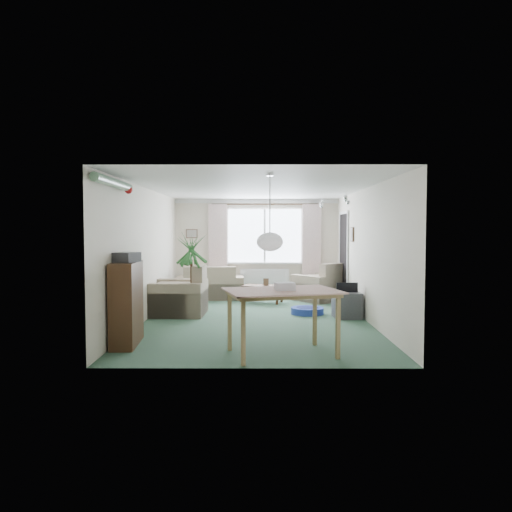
{
  "coord_description": "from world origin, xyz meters",
  "views": [
    {
      "loc": [
        0.04,
        -9.08,
        1.64
      ],
      "look_at": [
        0.0,
        0.3,
        1.15
      ],
      "focal_mm": 35.0,
      "sensor_mm": 36.0,
      "label": 1
    }
  ],
  "objects_px": {
    "tv_cube": "(347,305)",
    "dining_table": "(282,323)",
    "bookshelf": "(127,303)",
    "armchair_left": "(179,290)",
    "armchair_corner": "(320,282)",
    "sofa": "(210,282)",
    "houseplant": "(191,275)",
    "pet_bed": "(307,311)",
    "coffee_table": "(263,294)"
  },
  "relations": [
    {
      "from": "coffee_table",
      "to": "houseplant",
      "type": "relative_size",
      "value": 0.55
    },
    {
      "from": "sofa",
      "to": "coffee_table",
      "type": "relative_size",
      "value": 1.8
    },
    {
      "from": "tv_cube",
      "to": "pet_bed",
      "type": "height_order",
      "value": "tv_cube"
    },
    {
      "from": "coffee_table",
      "to": "bookshelf",
      "type": "relative_size",
      "value": 0.74
    },
    {
      "from": "coffee_table",
      "to": "pet_bed",
      "type": "relative_size",
      "value": 1.37
    },
    {
      "from": "tv_cube",
      "to": "bookshelf",
      "type": "bearing_deg",
      "value": -152.06
    },
    {
      "from": "tv_cube",
      "to": "houseplant",
      "type": "bearing_deg",
      "value": 173.52
    },
    {
      "from": "armchair_left",
      "to": "houseplant",
      "type": "xyz_separation_m",
      "value": [
        0.28,
        -0.21,
        0.31
      ]
    },
    {
      "from": "armchair_left",
      "to": "armchair_corner",
      "type": "bearing_deg",
      "value": 124.5
    },
    {
      "from": "sofa",
      "to": "dining_table",
      "type": "xyz_separation_m",
      "value": [
        1.45,
        -5.34,
        0.03
      ]
    },
    {
      "from": "armchair_left",
      "to": "pet_bed",
      "type": "relative_size",
      "value": 1.67
    },
    {
      "from": "sofa",
      "to": "bookshelf",
      "type": "xyz_separation_m",
      "value": [
        -0.74,
        -4.77,
        0.2
      ]
    },
    {
      "from": "dining_table",
      "to": "tv_cube",
      "type": "relative_size",
      "value": 2.54
    },
    {
      "from": "sofa",
      "to": "tv_cube",
      "type": "height_order",
      "value": "sofa"
    },
    {
      "from": "bookshelf",
      "to": "pet_bed",
      "type": "height_order",
      "value": "bookshelf"
    },
    {
      "from": "houseplant",
      "to": "pet_bed",
      "type": "bearing_deg",
      "value": 7.17
    },
    {
      "from": "bookshelf",
      "to": "dining_table",
      "type": "distance_m",
      "value": 2.27
    },
    {
      "from": "armchair_left",
      "to": "pet_bed",
      "type": "distance_m",
      "value": 2.54
    },
    {
      "from": "sofa",
      "to": "houseplant",
      "type": "height_order",
      "value": "houseplant"
    },
    {
      "from": "armchair_left",
      "to": "coffee_table",
      "type": "relative_size",
      "value": 1.22
    },
    {
      "from": "pet_bed",
      "to": "coffee_table",
      "type": "bearing_deg",
      "value": 119.12
    },
    {
      "from": "sofa",
      "to": "tv_cube",
      "type": "relative_size",
      "value": 2.98
    },
    {
      "from": "armchair_corner",
      "to": "tv_cube",
      "type": "height_order",
      "value": "armchair_corner"
    },
    {
      "from": "armchair_corner",
      "to": "armchair_left",
      "type": "relative_size",
      "value": 0.92
    },
    {
      "from": "bookshelf",
      "to": "coffee_table",
      "type": "bearing_deg",
      "value": 60.18
    },
    {
      "from": "armchair_corner",
      "to": "bookshelf",
      "type": "relative_size",
      "value": 0.83
    },
    {
      "from": "armchair_left",
      "to": "tv_cube",
      "type": "xyz_separation_m",
      "value": [
        3.2,
        -0.35,
        -0.24
      ]
    },
    {
      "from": "dining_table",
      "to": "coffee_table",
      "type": "bearing_deg",
      "value": 92.52
    },
    {
      "from": "bookshelf",
      "to": "pet_bed",
      "type": "relative_size",
      "value": 1.86
    },
    {
      "from": "tv_cube",
      "to": "pet_bed",
      "type": "bearing_deg",
      "value": 145.43
    },
    {
      "from": "armchair_left",
      "to": "sofa",
      "type": "bearing_deg",
      "value": 171.46
    },
    {
      "from": "bookshelf",
      "to": "pet_bed",
      "type": "xyz_separation_m",
      "value": [
        2.84,
        2.61,
        -0.53
      ]
    },
    {
      "from": "armchair_left",
      "to": "pet_bed",
      "type": "height_order",
      "value": "armchair_left"
    },
    {
      "from": "coffee_table",
      "to": "tv_cube",
      "type": "bearing_deg",
      "value": -51.46
    },
    {
      "from": "coffee_table",
      "to": "tv_cube",
      "type": "relative_size",
      "value": 1.66
    },
    {
      "from": "tv_cube",
      "to": "dining_table",
      "type": "bearing_deg",
      "value": -119.78
    },
    {
      "from": "coffee_table",
      "to": "dining_table",
      "type": "distance_m",
      "value": 4.72
    },
    {
      "from": "bookshelf",
      "to": "dining_table",
      "type": "bearing_deg",
      "value": -18.81
    },
    {
      "from": "armchair_left",
      "to": "dining_table",
      "type": "bearing_deg",
      "value": 32.42
    },
    {
      "from": "coffee_table",
      "to": "houseplant",
      "type": "distance_m",
      "value": 2.35
    },
    {
      "from": "sofa",
      "to": "armchair_left",
      "type": "bearing_deg",
      "value": 76.43
    },
    {
      "from": "pet_bed",
      "to": "sofa",
      "type": "bearing_deg",
      "value": 134.22
    },
    {
      "from": "bookshelf",
      "to": "houseplant",
      "type": "bearing_deg",
      "value": 70.94
    },
    {
      "from": "armchair_corner",
      "to": "houseplant",
      "type": "bearing_deg",
      "value": -0.24
    },
    {
      "from": "bookshelf",
      "to": "tv_cube",
      "type": "relative_size",
      "value": 2.25
    },
    {
      "from": "houseplant",
      "to": "dining_table",
      "type": "height_order",
      "value": "houseplant"
    },
    {
      "from": "tv_cube",
      "to": "armchair_corner",
      "type": "bearing_deg",
      "value": 91.84
    },
    {
      "from": "houseplant",
      "to": "armchair_corner",
      "type": "bearing_deg",
      "value": 38.36
    },
    {
      "from": "sofa",
      "to": "bookshelf",
      "type": "height_order",
      "value": "bookshelf"
    },
    {
      "from": "sofa",
      "to": "pet_bed",
      "type": "relative_size",
      "value": 2.46
    }
  ]
}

